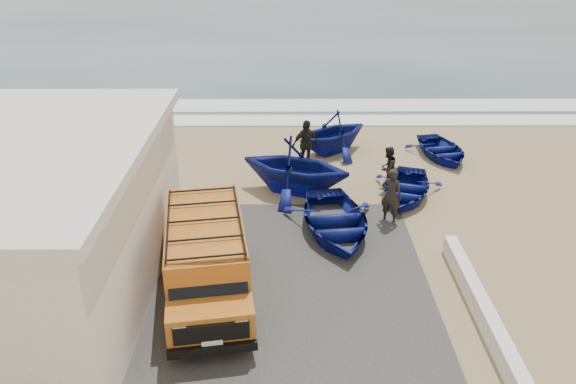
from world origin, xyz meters
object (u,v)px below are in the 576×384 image
object	(u,v)px
boat_mid_left	(295,166)
fisherman_front	(391,196)
boat_near_left	(335,221)
boat_far_left	(333,132)
boat_mid_right	(442,150)
fisherman_middle	(388,168)
boat_near_right	(405,188)
parapet	(480,305)
van	(207,258)
fisherman_back	(306,144)

from	to	relation	value
boat_mid_left	fisherman_front	bearing A→B (deg)	-104.13
boat_near_left	fisherman_front	xyz separation A→B (m)	(1.89, 0.75, 0.52)
boat_near_left	boat_mid_left	size ratio (longest dim) A/B	1.05
boat_mid_left	boat_far_left	bearing A→B (deg)	-1.68
boat_mid_left	boat_far_left	size ratio (longest dim) A/B	1.16
boat_near_left	boat_mid_left	world-z (taller)	boat_mid_left
boat_near_left	boat_mid_right	xyz separation A→B (m)	(4.99, 6.22, -0.09)
boat_far_left	fisherman_middle	world-z (taller)	boat_far_left
fisherman_middle	boat_near_right	bearing A→B (deg)	72.45
parapet	boat_far_left	distance (m)	11.36
van	boat_mid_right	bearing A→B (deg)	38.73
fisherman_middle	fisherman_back	bearing A→B (deg)	-85.51
parapet	fisherman_back	world-z (taller)	fisherman_back
van	boat_near_right	world-z (taller)	van
boat_mid_left	fisherman_middle	size ratio (longest dim) A/B	2.49
boat_near_right	boat_mid_left	xyz separation A→B (m)	(-3.96, 0.43, 0.70)
van	boat_near_left	distance (m)	4.93
fisherman_middle	fisherman_back	world-z (taller)	fisherman_back
parapet	fisherman_middle	world-z (taller)	fisherman_middle
parapet	fisherman_middle	bearing A→B (deg)	99.04
parapet	fisherman_back	xyz separation A→B (m)	(-4.14, 9.36, 0.72)
boat_mid_right	boat_far_left	size ratio (longest dim) A/B	0.95
boat_near_right	fisherman_back	bearing A→B (deg)	160.44
fisherman_front	boat_mid_left	bearing A→B (deg)	-5.64
parapet	boat_near_right	bearing A→B (deg)	95.48
boat_mid_left	boat_far_left	xyz separation A→B (m)	(1.65, 3.87, -0.14)
fisherman_front	van	bearing A→B (deg)	65.97
boat_near_right	boat_mid_right	distance (m)	4.32
boat_far_left	fisherman_back	xyz separation A→B (m)	(-1.19, -1.60, 0.08)
boat_near_right	boat_far_left	bearing A→B (deg)	136.39
parapet	boat_far_left	size ratio (longest dim) A/B	1.72
boat_mid_left	boat_mid_right	world-z (taller)	boat_mid_left
boat_mid_left	fisherman_back	bearing A→B (deg)	10.05
parapet	fisherman_front	size ratio (longest dim) A/B	3.13
fisherman_front	fisherman_back	bearing A→B (deg)	-29.60
boat_near_right	boat_mid_right	world-z (taller)	boat_near_right
boat_near_right	boat_mid_right	xyz separation A→B (m)	(2.24, 3.69, -0.02)
boat_near_right	fisherman_front	world-z (taller)	fisherman_front
boat_near_left	fisherman_front	world-z (taller)	fisherman_front
boat_far_left	fisherman_middle	size ratio (longest dim) A/B	2.15
boat_mid_right	fisherman_front	distance (m)	6.32
van	fisherman_front	world-z (taller)	van
boat_mid_left	fisherman_back	distance (m)	2.32
boat_near_left	boat_near_right	bearing A→B (deg)	35.87
parapet	boat_near_left	bearing A→B (deg)	129.41
fisherman_back	van	bearing A→B (deg)	-135.44
boat_near_right	boat_mid_left	world-z (taller)	boat_mid_left
parapet	van	world-z (taller)	van
parapet	fisherman_front	distance (m)	5.14
boat_mid_right	van	bearing A→B (deg)	-143.01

